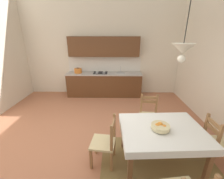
% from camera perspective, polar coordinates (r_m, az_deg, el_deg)
% --- Properties ---
extents(ground_plane, '(6.46, 6.49, 0.10)m').
position_cam_1_polar(ground_plane, '(3.62, -7.13, -18.99)').
color(ground_plane, '#AD6B4C').
extents(wall_back, '(6.46, 0.12, 4.07)m').
position_cam_1_polar(wall_back, '(5.80, -3.87, 18.33)').
color(wall_back, silver).
rests_on(wall_back, ground_plane).
extents(area_rug, '(2.10, 1.60, 0.01)m').
position_cam_1_polar(area_rug, '(3.12, 17.84, -26.60)').
color(area_rug, olive).
rests_on(area_rug, ground_plane).
extents(kitchen_cabinetry, '(2.82, 0.63, 2.20)m').
position_cam_1_polar(kitchen_cabinetry, '(5.63, -3.09, 6.12)').
color(kitchen_cabinetry, '#56331C').
rests_on(kitchen_cabinetry, ground_plane).
extents(dining_table, '(1.45, 1.13, 0.75)m').
position_cam_1_polar(dining_table, '(2.78, 18.70, -16.08)').
color(dining_table, brown).
rests_on(dining_table, ground_plane).
extents(dining_chair_tv_side, '(0.47, 0.47, 0.93)m').
position_cam_1_polar(dining_chair_tv_side, '(2.78, -2.63, -19.82)').
color(dining_chair_tv_side, '#D1BC89').
rests_on(dining_chair_tv_side, ground_plane).
extents(dining_chair_kitchen_side, '(0.46, 0.46, 0.93)m').
position_cam_1_polar(dining_chair_kitchen_side, '(3.65, 14.09, -9.74)').
color(dining_chair_kitchen_side, '#D1BC89').
rests_on(dining_chair_kitchen_side, ground_plane).
extents(dining_chair_window_side, '(0.42, 0.42, 0.93)m').
position_cam_1_polar(dining_chair_window_side, '(3.33, 35.57, -16.53)').
color(dining_chair_window_side, '#D1BC89').
rests_on(dining_chair_window_side, ground_plane).
extents(fruit_bowl, '(0.30, 0.30, 0.12)m').
position_cam_1_polar(fruit_bowl, '(2.63, 18.27, -13.55)').
color(fruit_bowl, beige).
rests_on(fruit_bowl, dining_table).
extents(pendant_lamp, '(0.32, 0.32, 0.80)m').
position_cam_1_polar(pendant_lamp, '(2.31, 25.85, 13.87)').
color(pendant_lamp, black).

